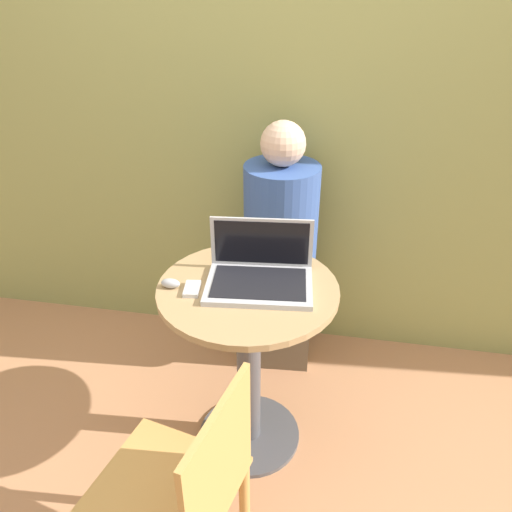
# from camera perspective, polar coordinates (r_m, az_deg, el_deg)

# --- Properties ---
(ground_plane) EXTENTS (12.00, 12.00, 0.00)m
(ground_plane) POSITION_cam_1_polar(r_m,az_deg,el_deg) (2.31, -0.76, -19.78)
(ground_plane) COLOR tan
(back_wall) EXTENTS (7.00, 0.05, 2.60)m
(back_wall) POSITION_cam_1_polar(r_m,az_deg,el_deg) (2.31, 2.89, 18.37)
(back_wall) COLOR #939956
(back_wall) RESTS_ON ground_plane
(round_table) EXTENTS (0.66, 0.66, 0.78)m
(round_table) POSITION_cam_1_polar(r_m,az_deg,el_deg) (1.95, -0.86, -10.00)
(round_table) COLOR #4C4C51
(round_table) RESTS_ON ground_plane
(laptop) EXTENTS (0.40, 0.30, 0.21)m
(laptop) POSITION_cam_1_polar(r_m,az_deg,el_deg) (1.79, 0.43, -1.98)
(laptop) COLOR #B7B7BC
(laptop) RESTS_ON round_table
(cell_phone) EXTENTS (0.07, 0.10, 0.02)m
(cell_phone) POSITION_cam_1_polar(r_m,az_deg,el_deg) (1.78, -7.33, -3.75)
(cell_phone) COLOR silver
(cell_phone) RESTS_ON round_table
(computer_mouse) EXTENTS (0.07, 0.04, 0.04)m
(computer_mouse) POSITION_cam_1_polar(r_m,az_deg,el_deg) (1.80, -9.75, -3.10)
(computer_mouse) COLOR #B2B2B7
(computer_mouse) RESTS_ON round_table
(chair_empty) EXTENTS (0.48, 0.48, 0.85)m
(chair_empty) POSITION_cam_1_polar(r_m,az_deg,el_deg) (1.61, -8.41, -25.60)
(chair_empty) COLOR tan
(chair_empty) RESTS_ON ground_plane
(person_seated) EXTENTS (0.35, 0.53, 1.23)m
(person_seated) POSITION_cam_1_polar(r_m,az_deg,el_deg) (2.43, 2.80, -1.01)
(person_seated) COLOR brown
(person_seated) RESTS_ON ground_plane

